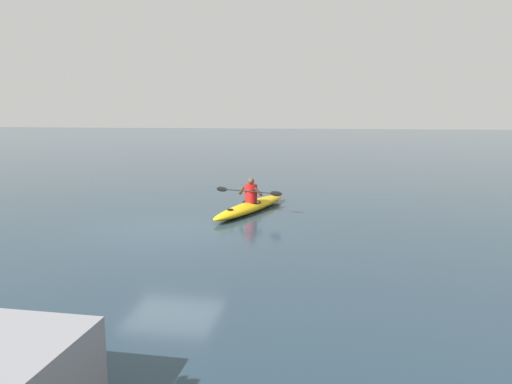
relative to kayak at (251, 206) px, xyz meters
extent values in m
plane|color=#233847|center=(1.74, 2.74, -0.16)|extent=(160.00, 160.00, 0.00)
ellipsoid|color=#EAB214|center=(0.00, 0.00, 0.00)|extent=(2.03, 4.50, 0.32)
torus|color=black|center=(-0.01, -0.04, 0.14)|extent=(0.77, 0.77, 0.04)
cylinder|color=black|center=(0.42, 1.29, 0.15)|extent=(0.18, 0.18, 0.02)
cylinder|color=red|center=(0.00, 0.00, 0.44)|extent=(0.39, 0.39, 0.56)
sphere|color=brown|center=(0.00, 0.00, 0.82)|extent=(0.21, 0.21, 0.21)
cylinder|color=black|center=(0.06, 0.19, 0.52)|extent=(1.85, 0.63, 0.03)
ellipsoid|color=black|center=(-0.86, 0.49, 0.52)|extent=(0.39, 0.16, 0.17)
ellipsoid|color=black|center=(0.98, -0.11, 0.52)|extent=(0.39, 0.16, 0.17)
cylinder|color=brown|center=(-0.26, 0.17, 0.51)|extent=(0.31, 0.17, 0.34)
cylinder|color=brown|center=(0.31, -0.01, 0.51)|extent=(0.25, 0.25, 0.34)
camera|label=1|loc=(-2.56, 15.15, 3.01)|focal=34.18mm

